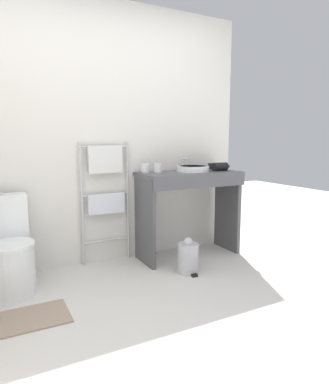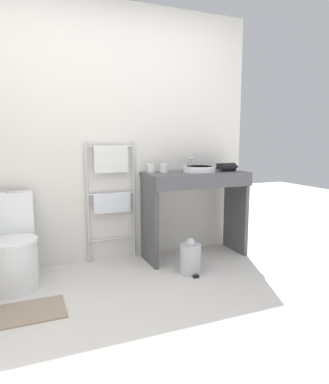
% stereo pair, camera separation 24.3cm
% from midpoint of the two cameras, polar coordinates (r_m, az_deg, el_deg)
% --- Properties ---
extents(ground_plane, '(12.00, 12.00, 0.00)m').
position_cam_midpoint_polar(ground_plane, '(2.29, 6.66, -23.07)').
color(ground_plane, silver).
extents(wall_back, '(2.89, 0.12, 2.50)m').
position_cam_midpoint_polar(wall_back, '(3.45, -6.43, 9.43)').
color(wall_back, silver).
rests_on(wall_back, ground_plane).
extents(toilet, '(0.41, 0.55, 0.77)m').
position_cam_midpoint_polar(toilet, '(3.05, -21.99, -9.00)').
color(toilet, white).
rests_on(toilet, ground_plane).
extents(towel_radiator, '(0.49, 0.06, 1.18)m').
position_cam_midpoint_polar(towel_radiator, '(3.35, -6.79, 1.28)').
color(towel_radiator, silver).
rests_on(towel_radiator, ground_plane).
extents(vanity_counter, '(1.03, 0.48, 0.88)m').
position_cam_midpoint_polar(vanity_counter, '(3.49, 7.21, -1.24)').
color(vanity_counter, '#4C4C51').
rests_on(vanity_counter, ground_plane).
extents(sink_basin, '(0.33, 0.33, 0.06)m').
position_cam_midpoint_polar(sink_basin, '(3.50, 7.84, 3.85)').
color(sink_basin, white).
rests_on(sink_basin, vanity_counter).
extents(faucet, '(0.02, 0.10, 0.14)m').
position_cam_midpoint_polar(faucet, '(3.65, 6.42, 4.97)').
color(faucet, silver).
rests_on(faucet, vanity_counter).
extents(cup_near_wall, '(0.08, 0.08, 0.09)m').
position_cam_midpoint_polar(cup_near_wall, '(3.41, -0.19, 4.03)').
color(cup_near_wall, white).
rests_on(cup_near_wall, vanity_counter).
extents(cup_near_edge, '(0.08, 0.08, 0.09)m').
position_cam_midpoint_polar(cup_near_edge, '(3.42, 1.93, 4.04)').
color(cup_near_edge, white).
rests_on(cup_near_edge, vanity_counter).
extents(hair_dryer, '(0.22, 0.17, 0.09)m').
position_cam_midpoint_polar(hair_dryer, '(3.63, 12.47, 4.10)').
color(hair_dryer, black).
rests_on(hair_dryer, vanity_counter).
extents(trash_bin, '(0.19, 0.22, 0.33)m').
position_cam_midpoint_polar(trash_bin, '(3.16, 6.59, -10.92)').
color(trash_bin, '#B7B7BC').
rests_on(trash_bin, ground_plane).
extents(bath_mat, '(0.56, 0.36, 0.01)m').
position_cam_midpoint_polar(bath_mat, '(2.67, -19.91, -18.46)').
color(bath_mat, gray).
rests_on(bath_mat, ground_plane).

